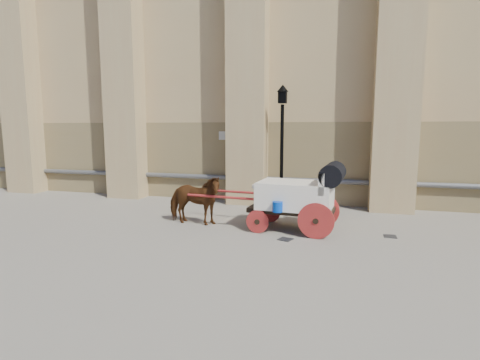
% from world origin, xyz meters
% --- Properties ---
extents(ground, '(90.00, 90.00, 0.00)m').
position_xyz_m(ground, '(0.00, 0.00, 0.00)').
color(ground, slate).
rests_on(ground, ground).
extents(horse, '(1.75, 0.85, 1.46)m').
position_xyz_m(horse, '(-1.73, 0.20, 0.73)').
color(horse, '#552E10').
rests_on(horse, ground).
extents(carriage, '(4.40, 1.60, 1.89)m').
position_xyz_m(carriage, '(1.31, 0.36, 1.02)').
color(carriage, black).
rests_on(carriage, ground).
extents(street_lamp, '(0.40, 0.40, 4.25)m').
position_xyz_m(street_lamp, '(0.33, 3.23, 2.27)').
color(street_lamp, black).
rests_on(street_lamp, ground).
extents(drain_grate_near, '(0.41, 0.41, 0.01)m').
position_xyz_m(drain_grate_near, '(1.05, -0.59, 0.01)').
color(drain_grate_near, black).
rests_on(drain_grate_near, ground).
extents(drain_grate_far, '(0.32, 0.32, 0.01)m').
position_xyz_m(drain_grate_far, '(3.64, 0.38, 0.01)').
color(drain_grate_far, black).
rests_on(drain_grate_far, ground).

